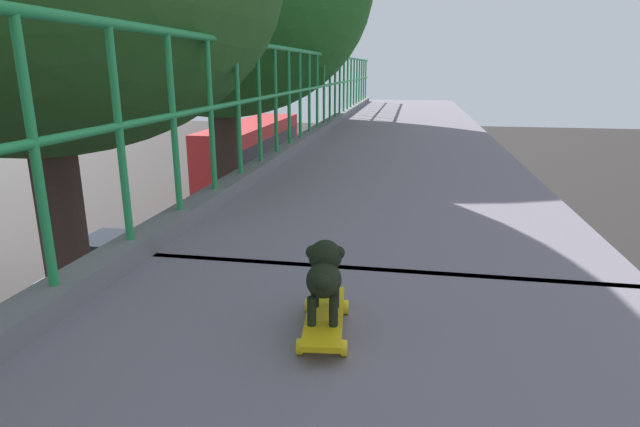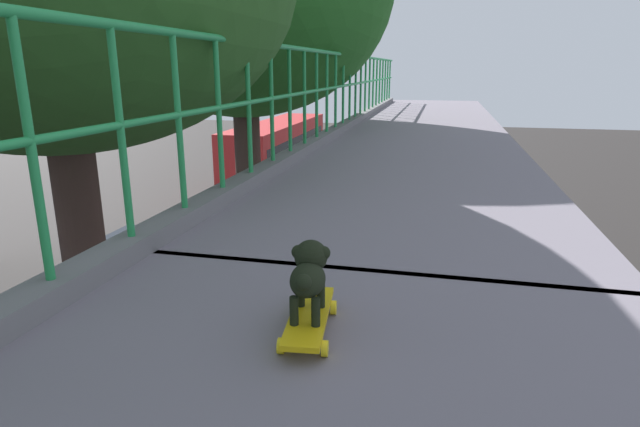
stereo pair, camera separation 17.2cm
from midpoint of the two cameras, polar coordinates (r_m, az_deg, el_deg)
name	(u,v)px [view 2 (the right image)]	position (r m, az deg, el deg)	size (l,w,h in m)	color
car_black_fifth	(161,337)	(11.89, -16.67, -12.86)	(1.92, 4.44, 1.59)	black
car_grey_sixth	(134,261)	(16.79, -19.56, -4.96)	(1.99, 3.94, 1.46)	slate
city_bus	(278,150)	(28.98, -4.47, 7.00)	(2.60, 11.69, 3.46)	#B42222
toy_skateboard	(309,317)	(2.21, 1.07, -11.39)	(0.24, 0.56, 0.09)	gold
small_dog	(309,272)	(2.14, 1.08, -6.45)	(0.18, 0.34, 0.30)	black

